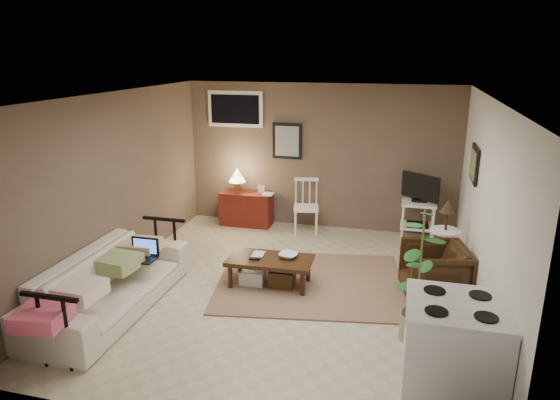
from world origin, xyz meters
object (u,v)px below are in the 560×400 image
(coffee_table, at_px, (269,270))
(sofa, at_px, (109,274))
(armchair, at_px, (435,270))
(stove, at_px, (452,360))
(potted_plant, at_px, (420,272))
(spindle_chair, at_px, (306,208))
(tv_stand, at_px, (419,207))
(red_console, at_px, (246,205))
(side_table, at_px, (446,229))

(coffee_table, height_order, sofa, sofa)
(armchair, bearing_deg, stove, -11.01)
(sofa, xyz_separation_m, potted_plant, (3.40, 0.24, 0.32))
(spindle_chair, distance_m, stove, 4.46)
(sofa, bearing_deg, spindle_chair, -27.86)
(tv_stand, xyz_separation_m, stove, (0.23, -3.95, -0.07))
(coffee_table, bearing_deg, tv_stand, 48.28)
(potted_plant, bearing_deg, sofa, -175.97)
(coffee_table, relative_size, sofa, 0.47)
(red_console, height_order, armchair, red_console)
(spindle_chair, xyz_separation_m, armchair, (1.96, -1.91, -0.04))
(red_console, bearing_deg, armchair, -33.39)
(spindle_chair, bearing_deg, tv_stand, -1.03)
(armchair, height_order, stove, stove)
(tv_stand, relative_size, side_table, 1.04)
(tv_stand, height_order, armchair, tv_stand)
(stove, bearing_deg, spindle_chair, 116.77)
(red_console, bearing_deg, tv_stand, -2.53)
(spindle_chair, xyz_separation_m, stove, (2.01, -3.98, 0.10))
(stove, bearing_deg, coffee_table, 137.27)
(tv_stand, bearing_deg, red_console, 177.47)
(red_console, relative_size, potted_plant, 0.69)
(spindle_chair, relative_size, stove, 0.86)
(red_console, xyz_separation_m, side_table, (3.18, -1.27, 0.31))
(sofa, distance_m, potted_plant, 3.42)
(spindle_chair, height_order, stove, stove)
(potted_plant, bearing_deg, side_table, 78.26)
(coffee_table, distance_m, potted_plant, 2.04)
(potted_plant, bearing_deg, red_console, 133.45)
(red_console, distance_m, tv_stand, 2.86)
(tv_stand, xyz_separation_m, side_table, (0.33, -1.14, 0.07))
(coffee_table, height_order, tv_stand, tv_stand)
(red_console, relative_size, spindle_chair, 1.13)
(red_console, height_order, stove, stove)
(coffee_table, bearing_deg, potted_plant, -24.10)
(side_table, distance_m, stove, 2.81)
(coffee_table, xyz_separation_m, sofa, (-1.60, -1.04, 0.22))
(red_console, relative_size, side_table, 0.95)
(spindle_chair, distance_m, potted_plant, 3.39)
(sofa, bearing_deg, tv_stand, -47.96)
(spindle_chair, height_order, potted_plant, potted_plant)
(tv_stand, distance_m, potted_plant, 2.86)
(side_table, relative_size, armchair, 1.41)
(red_console, bearing_deg, spindle_chair, -5.01)
(tv_stand, bearing_deg, sofa, -137.96)
(sofa, xyz_separation_m, spindle_chair, (1.65, 3.12, -0.03))
(red_console, height_order, side_table, side_table)
(spindle_chair, bearing_deg, red_console, 174.99)
(side_table, bearing_deg, sofa, -152.57)
(coffee_table, xyz_separation_m, armchair, (2.01, 0.17, 0.15))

